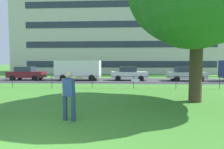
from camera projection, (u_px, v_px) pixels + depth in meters
street_strip at (101, 81)px, 20.97m from camera, size 80.00×6.38×0.01m
park_fence at (92, 80)px, 14.82m from camera, size 32.48×0.04×1.00m
person_thrower at (69, 94)px, 6.58m from camera, size 0.65×0.74×1.74m
frisbee at (135, 80)px, 5.93m from camera, size 0.30×0.30×0.07m
car_maroon_right at (27, 73)px, 21.63m from camera, size 4.06×1.93×1.54m
panel_van_left at (78, 69)px, 21.44m from camera, size 5.03×2.16×2.24m
car_white_far_right at (129, 73)px, 21.21m from camera, size 4.01×1.82×1.54m
car_silver_far_left at (186, 74)px, 20.57m from camera, size 4.01×1.84×1.54m
apartment_building_background at (120, 29)px, 38.25m from camera, size 39.06×13.03×17.36m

